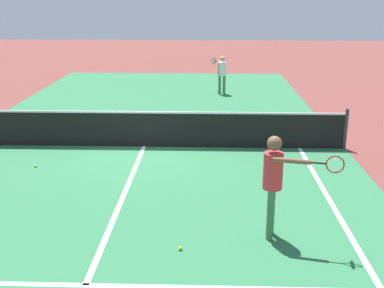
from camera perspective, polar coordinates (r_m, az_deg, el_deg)
ground_plane at (r=12.94m, az=-5.65°, el=-0.29°), size 60.00×60.00×0.00m
court_surface_inbounds at (r=12.94m, az=-5.65°, el=-0.29°), size 10.62×24.40×0.00m
line_sideline_right at (r=7.78m, az=20.41°, el=-14.03°), size 0.10×11.89×0.01m
line_service_near at (r=7.21m, az=-12.42°, el=-15.94°), size 8.22×0.10×0.01m
line_center_service at (r=9.97m, az=-8.02°, el=-5.88°), size 0.10×6.40×0.01m
net at (r=12.80m, az=-5.72°, el=1.81°), size 10.63×0.09×1.07m
player_near at (r=7.94m, az=9.70°, el=-3.63°), size 1.18×0.70×1.76m
player_far at (r=19.53m, az=3.53°, el=8.60°), size 0.62×1.09×1.52m
tennis_ball_mid_court at (r=7.87m, az=-1.38°, el=-12.19°), size 0.07×0.07×0.07m
tennis_ball_near_net at (r=11.93m, az=-17.97°, el=-2.47°), size 0.07×0.07×0.07m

